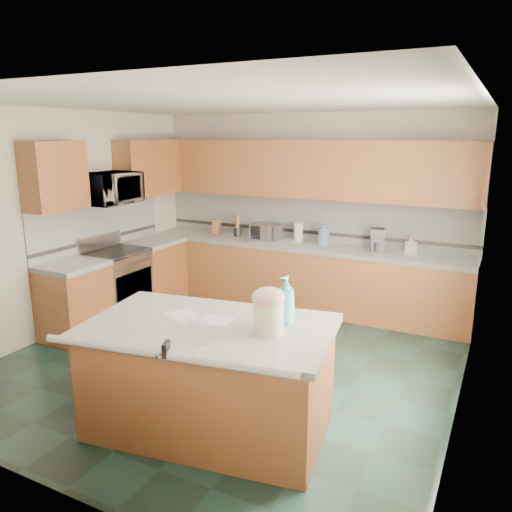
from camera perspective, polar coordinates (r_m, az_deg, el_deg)
The scene contains 52 objects.
floor at distance 5.54m, azimuth -3.09°, elevation -11.93°, with size 4.60×4.60×0.00m, color black.
ceiling at distance 5.01m, azimuth -3.51°, elevation 17.16°, with size 4.60×4.60×0.00m, color white.
wall_back at distance 7.17m, azimuth 6.12°, elevation 5.22°, with size 4.60×0.04×2.70m, color beige.
wall_front at distance 3.38m, azimuth -23.57°, elevation -5.45°, with size 4.60×0.04×2.70m, color beige.
wall_left at distance 6.57m, azimuth -21.08°, elevation 3.62°, with size 0.04×4.60×2.70m, color beige.
wall_right at distance 4.44m, azimuth 23.54°, elevation -1.07°, with size 0.04×4.60×2.70m, color beige.
back_base_cab at distance 7.08m, azimuth 5.00°, elevation -2.49°, with size 4.60×0.60×0.86m, color #552B13.
back_countertop at distance 6.96m, azimuth 5.08°, elevation 1.14°, with size 4.60×0.64×0.06m, color white.
back_upper_cab at distance 6.94m, azimuth 5.69°, elevation 9.85°, with size 4.60×0.33×0.78m, color #552B13.
back_backsplash at distance 7.16m, azimuth 6.01°, elevation 4.28°, with size 4.60×0.02×0.63m, color silver.
back_accent_band at distance 7.19m, azimuth 5.95°, elevation 2.74°, with size 4.60×0.01×0.05m, color black.
left_base_cab_rear at distance 7.47m, azimuth -11.50°, elevation -1.86°, with size 0.60×0.82×0.86m, color #552B13.
left_counter_rear at distance 7.36m, azimuth -11.67°, elevation 1.59°, with size 0.64×0.82×0.06m, color white.
left_base_cab_front at distance 6.40m, azimuth -20.03°, elevation -5.06°, with size 0.60×0.72×0.86m, color #552B13.
left_counter_front at distance 6.27m, azimuth -20.37°, elevation -1.07°, with size 0.64×0.72×0.06m, color white.
left_backsplash at distance 6.94m, azimuth -17.47°, elevation 3.43°, with size 0.02×2.30×0.63m, color silver.
left_accent_band at distance 6.97m, azimuth -17.32°, elevation 1.85°, with size 0.01×2.30×0.05m, color black.
left_upper_cab_rear at distance 7.41m, azimuth -12.23°, elevation 9.85°, with size 0.33×1.09×0.78m, color #552B13.
left_upper_cab_front at distance 6.21m, azimuth -22.03°, elevation 8.50°, with size 0.33×0.72×0.78m, color #552B13.
range_body at distance 6.89m, azimuth -15.57°, elevation -3.32°, with size 0.60×0.76×0.88m, color #B7B7BC.
range_oven_door at distance 6.72m, azimuth -13.72°, elevation -4.00°, with size 0.02×0.68×0.55m, color black.
range_cooktop at distance 6.78m, azimuth -15.82°, elevation 0.41°, with size 0.62×0.78×0.04m, color black.
range_handle at distance 6.59m, azimuth -13.70°, elevation -0.89°, with size 0.02×0.02×0.66m, color #B7B7BC.
range_backguard at distance 6.93m, azimuth -17.47°, elevation 1.59°, with size 0.06×0.76×0.18m, color #B7B7BC.
microwave at distance 6.64m, azimuth -16.28°, elevation 7.42°, with size 0.73×0.50×0.41m, color #B7B7BC.
island_base at distance 4.25m, azimuth -5.25°, elevation -13.91°, with size 1.87×1.07×0.86m, color #552B13.
island_top at distance 4.06m, azimuth -5.40°, elevation -8.14°, with size 1.97×1.17×0.06m, color white.
island_bullnose at distance 3.62m, azimuth -10.44°, elevation -11.10°, with size 0.06×0.06×1.97m, color white.
treat_jar at distance 3.81m, azimuth 1.42°, elevation -7.07°, with size 0.23×0.23×0.24m, color silver.
treat_jar_lid at distance 3.76m, azimuth 1.43°, elevation -4.78°, with size 0.25×0.25×0.16m, color beige.
treat_jar_knob at distance 3.74m, azimuth 1.44°, elevation -4.01°, with size 0.03×0.03×0.08m, color tan.
treat_jar_knob_end_l at distance 3.76m, azimuth 0.86°, elevation -3.93°, with size 0.04×0.04×0.04m, color tan.
treat_jar_knob_end_r at distance 3.73m, azimuth 2.03°, elevation -4.10°, with size 0.04×0.04×0.04m, color tan.
soap_bottle_island at distance 4.00m, azimuth 3.46°, elevation -4.95°, with size 0.15×0.15×0.39m, color teal.
paper_sheet_a at distance 4.12m, azimuth -4.68°, elevation -7.28°, with size 0.28×0.21×0.00m, color white.
paper_sheet_b at distance 4.25m, azimuth -8.25°, elevation -6.72°, with size 0.29×0.22×0.00m, color white.
clamp_body at distance 3.61m, azimuth -10.23°, elevation -10.42°, with size 0.03×0.11×0.10m, color black.
clamp_handle at distance 3.57m, azimuth -10.88°, elevation -11.09°, with size 0.02×0.02×0.08m, color black.
knife_block at distance 7.60m, azimuth -4.51°, elevation 3.22°, with size 0.11×0.09×0.20m, color #472814.
utensil_crock at distance 7.46m, azimuth -2.14°, elevation 2.76°, with size 0.10×0.10×0.13m, color black.
utensil_bundle at distance 7.43m, azimuth -2.15°, elevation 3.97°, with size 0.06×0.06×0.19m, color #472814.
toaster_oven at distance 7.20m, azimuth 1.12°, elevation 2.79°, with size 0.40×0.27×0.23m, color #B7B7BC.
toaster_oven_door at distance 7.09m, azimuth 0.67°, elevation 2.62°, with size 0.36×0.01×0.19m, color black.
paper_towel at distance 7.05m, azimuth 4.86°, elevation 2.72°, with size 0.13×0.13×0.28m, color white.
paper_towel_base at distance 7.07m, azimuth 4.84°, elevation 1.66°, with size 0.19×0.19×0.01m, color #B7B7BC.
water_jug at distance 6.88m, azimuth 7.76°, elevation 2.23°, with size 0.15×0.15×0.25m, color #4E77AA.
water_jug_neck at distance 6.85m, azimuth 7.80°, elevation 3.40°, with size 0.07×0.07×0.04m, color #4E77AA.
coffee_maker at distance 6.70m, azimuth 13.68°, elevation 1.84°, with size 0.17×0.19×0.29m, color black.
coffee_carafe at distance 6.67m, azimuth 13.55°, elevation 1.05°, with size 0.12×0.12×0.12m, color black.
soap_bottle_back at distance 6.59m, azimuth 17.29°, elevation 1.22°, with size 0.11×0.11×0.25m, color white.
soap_back_cap at distance 6.56m, azimuth 17.38°, elevation 2.39°, with size 0.02×0.02×0.03m, color red.
window_light_proxy at distance 4.22m, azimuth 23.14°, elevation 0.33°, with size 0.02×1.40×1.10m, color white.
Camera 1 is at (2.53, -4.31, 2.39)m, focal length 35.00 mm.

